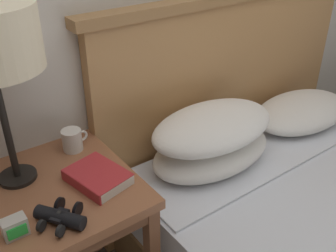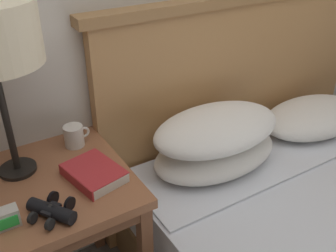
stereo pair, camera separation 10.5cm
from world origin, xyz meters
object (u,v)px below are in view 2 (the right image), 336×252
at_px(binoculars_pair, 52,210).
at_px(coffee_mug, 74,136).
at_px(nightstand, 47,201).
at_px(alarm_clock, 7,218).
at_px(book_on_nightstand, 94,173).

xyz_separation_m(binoculars_pair, coffee_mug, (0.20, 0.35, 0.02)).
distance_m(nightstand, alarm_clock, 0.25).
bearing_deg(nightstand, alarm_clock, -132.83).
bearing_deg(binoculars_pair, coffee_mug, 60.10).
relative_size(nightstand, alarm_clock, 9.69).
bearing_deg(coffee_mug, nightstand, -137.84).
bearing_deg(coffee_mug, alarm_clock, -135.46).
distance_m(book_on_nightstand, coffee_mug, 0.24).
xyz_separation_m(nightstand, binoculars_pair, (-0.02, -0.19, 0.11)).
bearing_deg(binoculars_pair, book_on_nightstand, 31.56).
height_order(coffee_mug, alarm_clock, coffee_mug).
bearing_deg(coffee_mug, book_on_nightstand, -94.59).
height_order(nightstand, coffee_mug, coffee_mug).
height_order(nightstand, alarm_clock, alarm_clock).
bearing_deg(alarm_clock, nightstand, 47.17).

